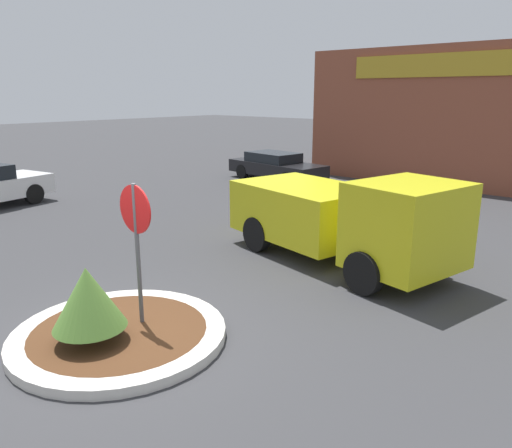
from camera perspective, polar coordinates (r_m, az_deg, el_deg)
ground_plane at (r=8.49m, az=-15.28°, el=-12.57°), size 120.00×120.00×0.00m
traffic_island at (r=8.45m, az=-15.32°, el=-12.08°), size 3.39×3.39×0.16m
stop_sign at (r=8.07m, az=-13.52°, el=-0.66°), size 0.78×0.07×2.47m
island_shrub at (r=7.90m, az=-18.66°, el=-7.98°), size 1.10×1.10×1.18m
utility_truck at (r=11.53m, az=9.79°, el=0.81°), size 5.90×3.28×2.12m
storefront_building at (r=24.12m, az=26.12°, el=10.98°), size 15.17×6.07×5.70m
parked_sedan_black at (r=22.53m, az=2.30°, el=6.64°), size 4.88×2.26×1.25m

